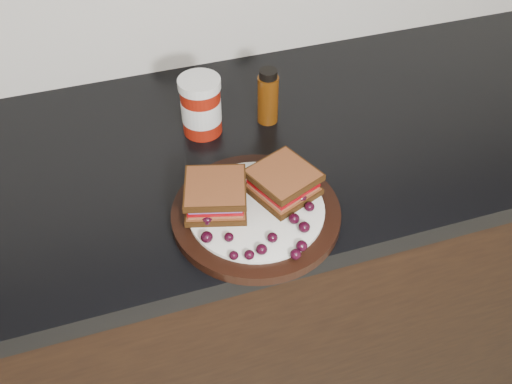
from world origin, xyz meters
TOP-DOWN VIEW (x-y plane):
  - base_cabinets at (0.00, 1.70)m, footprint 3.96×0.58m
  - countertop at (0.00, 1.70)m, footprint 3.98×0.60m
  - plate at (0.05, 1.51)m, footprint 0.28×0.28m
  - sandwich_left at (-0.01, 1.54)m, footprint 0.12×0.12m
  - sandwich_right at (0.11, 1.53)m, footprint 0.13×0.13m
  - grape_0 at (-0.04, 1.47)m, footprint 0.02×0.02m
  - grape_1 at (-0.01, 1.46)m, footprint 0.02×0.02m
  - grape_2 at (-0.01, 1.42)m, footprint 0.01×0.01m
  - grape_3 at (0.01, 1.42)m, footprint 0.02×0.02m
  - grape_4 at (0.03, 1.42)m, footprint 0.02×0.02m
  - grape_5 at (0.06, 1.44)m, footprint 0.02×0.02m
  - grape_6 at (0.08, 1.40)m, footprint 0.02×0.02m
  - grape_7 at (0.09, 1.41)m, footprint 0.02×0.02m
  - grape_8 at (0.11, 1.44)m, footprint 0.02×0.02m
  - grape_9 at (0.10, 1.46)m, footprint 0.02×0.02m
  - grape_10 at (0.13, 1.48)m, footprint 0.02×0.02m
  - grape_11 at (0.12, 1.50)m, footprint 0.02×0.02m
  - grape_12 at (0.13, 1.50)m, footprint 0.02×0.02m
  - grape_13 at (0.14, 1.55)m, footprint 0.02×0.02m
  - grape_14 at (0.12, 1.57)m, footprint 0.02×0.02m
  - grape_15 at (0.02, 1.55)m, footprint 0.02×0.02m
  - grape_16 at (-0.01, 1.56)m, footprint 0.02×0.02m
  - grape_17 at (-0.01, 1.54)m, footprint 0.02×0.02m
  - grape_18 at (-0.03, 1.51)m, footprint 0.02×0.02m
  - grape_19 at (-0.03, 1.50)m, footprint 0.02×0.02m
  - grape_20 at (0.02, 1.54)m, footprint 0.02×0.02m
  - grape_21 at (-0.01, 1.53)m, footprint 0.02×0.02m
  - grape_22 at (-0.00, 1.51)m, footprint 0.02×0.02m
  - condiment_jar at (0.03, 1.77)m, footprint 0.10×0.10m
  - oil_bottle at (0.16, 1.76)m, footprint 0.06×0.06m

SIDE VIEW (x-z plane):
  - base_cabinets at x=0.00m, z-range 0.00..0.86m
  - countertop at x=0.00m, z-range 0.86..0.90m
  - plate at x=0.05m, z-range 0.90..0.92m
  - grape_2 at x=-0.01m, z-range 0.92..0.94m
  - grape_1 at x=-0.01m, z-range 0.92..0.94m
  - grape_3 at x=0.01m, z-range 0.92..0.94m
  - grape_14 at x=0.12m, z-range 0.92..0.94m
  - grape_21 at x=-0.01m, z-range 0.92..0.94m
  - grape_11 at x=0.12m, z-range 0.92..0.94m
  - grape_10 at x=0.13m, z-range 0.92..0.94m
  - grape_5 at x=0.06m, z-range 0.92..0.94m
  - grape_22 at x=0.00m, z-range 0.92..0.94m
  - grape_6 at x=0.08m, z-range 0.92..0.94m
  - grape_16 at x=-0.01m, z-range 0.92..0.94m
  - grape_4 at x=0.03m, z-range 0.92..0.94m
  - grape_7 at x=0.09m, z-range 0.92..0.94m
  - grape_9 at x=0.10m, z-range 0.92..0.94m
  - grape_19 at x=-0.03m, z-range 0.92..0.94m
  - grape_8 at x=0.11m, z-range 0.92..0.94m
  - grape_15 at x=0.02m, z-range 0.92..0.94m
  - grape_20 at x=0.02m, z-range 0.92..0.94m
  - grape_12 at x=0.13m, z-range 0.92..0.94m
  - grape_0 at x=-0.04m, z-range 0.92..0.94m
  - grape_18 at x=-0.03m, z-range 0.92..0.94m
  - grape_13 at x=0.14m, z-range 0.92..0.94m
  - grape_17 at x=-0.01m, z-range 0.92..0.94m
  - sandwich_right at x=0.11m, z-range 0.92..0.97m
  - sandwich_left at x=-0.01m, z-range 0.92..0.97m
  - oil_bottle at x=0.16m, z-range 0.90..1.01m
  - condiment_jar at x=0.03m, z-range 0.90..1.02m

